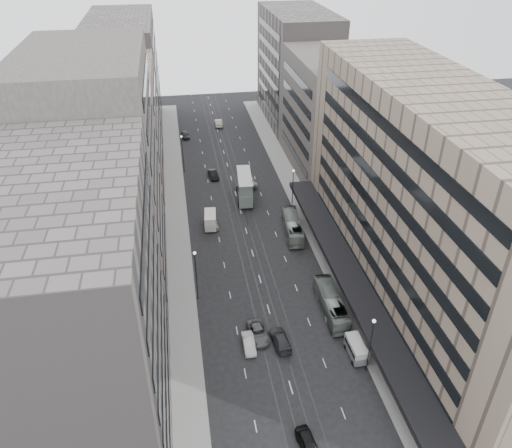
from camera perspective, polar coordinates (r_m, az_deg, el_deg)
ground at (r=66.15m, az=2.79°, el=-14.23°), size 220.00×220.00×0.00m
sidewalk_right at (r=97.62m, az=5.09°, el=2.56°), size 4.00×125.00×0.15m
sidewalk_left at (r=94.93m, az=-9.10°, el=1.35°), size 4.00×125.00×0.15m
department_store at (r=69.85m, az=19.17°, el=2.05°), size 19.20×60.00×30.00m
building_right_mid at (r=107.96m, az=8.50°, el=12.23°), size 15.00×28.00×24.00m
building_right_far at (r=134.97m, az=4.70°, el=17.30°), size 15.00×32.00×28.00m
building_left_a at (r=50.22m, az=-19.84°, el=-10.98°), size 15.00×28.00×30.00m
building_left_b at (r=71.45m, az=-17.38°, el=4.95°), size 15.00×26.00×34.00m
building_left_c at (r=97.82m, az=-15.51°, el=9.63°), size 15.00×28.00×25.00m
building_left_d at (r=128.61m, az=-14.66°, el=15.69°), size 15.00×38.00×28.00m
lamp_right_near at (r=61.55m, az=13.01°, el=-12.74°), size 0.44×0.44×8.32m
lamp_right_far at (r=92.54m, az=4.23°, el=4.47°), size 0.44×0.44×8.32m
lamp_left_near at (r=70.78m, az=-6.89°, el=-5.23°), size 0.44×0.44×8.32m
lamp_left_far at (r=108.32m, az=-8.41°, el=8.43°), size 0.44×0.44×8.32m
bus_near at (r=71.17m, az=8.58°, el=-8.97°), size 2.70×10.79×2.99m
bus_far at (r=86.99m, az=4.19°, el=-0.27°), size 3.54×10.99×3.01m
double_decker at (r=97.14m, az=-1.31°, el=4.33°), size 3.55×9.56×5.12m
vw_microbus at (r=65.77m, az=11.38°, el=-13.78°), size 1.99×4.21×2.26m
panel_van at (r=88.92m, az=-5.24°, el=0.49°), size 2.53×4.64×2.82m
sedan_0 at (r=56.97m, az=6.01°, el=-23.74°), size 2.33×4.60×1.50m
sedan_1 at (r=65.97m, az=-0.83°, el=-13.49°), size 1.46×4.15×1.37m
sedan_2 at (r=67.33m, az=0.24°, el=-12.32°), size 2.65×5.13×1.38m
sedan_3 at (r=66.49m, az=2.80°, el=-13.03°), size 2.50×5.19×1.46m
sedan_4 at (r=89.70m, az=-5.02°, el=0.23°), size 2.08×4.71×1.58m
sedan_5 at (r=106.75m, az=-4.92°, el=5.67°), size 2.11×4.71×1.50m
sedan_6 at (r=103.63m, az=-0.96°, el=5.00°), size 3.53×6.42×1.70m
sedan_7 at (r=107.01m, az=-1.44°, el=5.80°), size 2.28×4.73×1.33m
sedan_8 at (r=128.19m, az=-8.10°, el=10.07°), size 2.32×4.64×1.52m
sedan_9 at (r=134.96m, az=-4.29°, el=11.46°), size 2.05×5.23×1.69m
pedestrian at (r=63.94m, az=16.96°, el=-16.57°), size 0.75×0.49×2.05m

